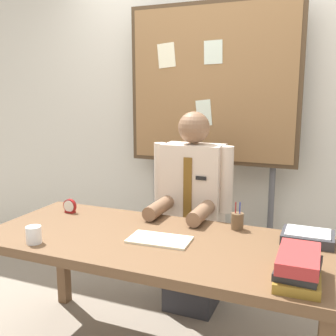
# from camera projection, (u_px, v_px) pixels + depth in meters

# --- Properties ---
(back_wall) EXTENTS (6.40, 0.08, 2.70)m
(back_wall) POSITION_uv_depth(u_px,v_px,m) (218.00, 112.00, 3.09)
(back_wall) COLOR silver
(back_wall) RESTS_ON ground_plane
(desk) EXTENTS (1.88, 0.80, 0.73)m
(desk) POSITION_uv_depth(u_px,v_px,m) (154.00, 253.00, 2.11)
(desk) COLOR brown
(desk) RESTS_ON ground_plane
(person) EXTENTS (0.55, 0.56, 1.38)m
(person) POSITION_uv_depth(u_px,v_px,m) (192.00, 220.00, 2.68)
(person) COLOR #2D2D33
(person) RESTS_ON ground_plane
(bulletin_board) EXTENTS (1.28, 0.09, 2.14)m
(bulletin_board) POSITION_uv_depth(u_px,v_px,m) (211.00, 89.00, 2.87)
(bulletin_board) COLOR #4C3823
(bulletin_board) RESTS_ON ground_plane
(book_stack) EXTENTS (0.19, 0.30, 0.13)m
(book_stack) POSITION_uv_depth(u_px,v_px,m) (298.00, 267.00, 1.61)
(book_stack) COLOR olive
(book_stack) RESTS_ON desk
(open_notebook) EXTENTS (0.34, 0.20, 0.01)m
(open_notebook) POSITION_uv_depth(u_px,v_px,m) (160.00, 240.00, 2.06)
(open_notebook) COLOR #F4EFCC
(open_notebook) RESTS_ON desk
(desk_clock) EXTENTS (0.09, 0.04, 0.09)m
(desk_clock) POSITION_uv_depth(u_px,v_px,m) (70.00, 207.00, 2.54)
(desk_clock) COLOR maroon
(desk_clock) RESTS_ON desk
(coffee_mug) EXTENTS (0.08, 0.08, 0.09)m
(coffee_mug) POSITION_uv_depth(u_px,v_px,m) (34.00, 235.00, 2.02)
(coffee_mug) COLOR white
(coffee_mug) RESTS_ON desk
(pen_holder) EXTENTS (0.07, 0.07, 0.16)m
(pen_holder) POSITION_uv_depth(u_px,v_px,m) (237.00, 221.00, 2.23)
(pen_holder) COLOR brown
(pen_holder) RESTS_ON desk
(paper_tray) EXTENTS (0.26, 0.20, 0.06)m
(paper_tray) POSITION_uv_depth(u_px,v_px,m) (308.00, 237.00, 2.04)
(paper_tray) COLOR #333338
(paper_tray) RESTS_ON desk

